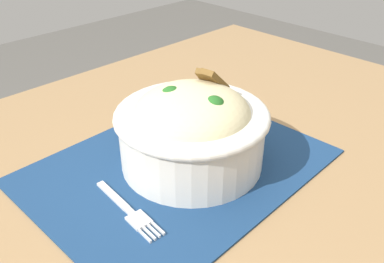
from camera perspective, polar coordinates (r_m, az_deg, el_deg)
name	(u,v)px	position (r m, az deg, el deg)	size (l,w,h in m)	color
table	(169,224)	(0.61, -3.21, -12.53)	(1.19, 0.78, 0.77)	#99754C
placemat	(178,166)	(0.58, -1.90, -4.69)	(0.39, 0.30, 0.00)	navy
bowl	(192,127)	(0.55, 0.01, 0.57)	(0.21, 0.21, 0.13)	silver
fork	(129,211)	(0.51, -8.56, -10.70)	(0.03, 0.13, 0.00)	silver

